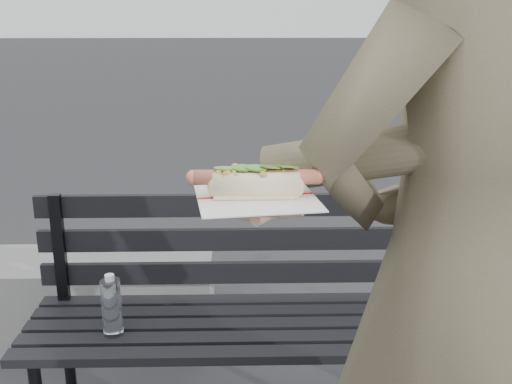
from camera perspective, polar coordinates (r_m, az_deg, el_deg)
The scene contains 4 objects.
park_bench at distance 2.12m, azimuth -1.16°, elevation -10.37°, with size 1.50×0.44×0.88m.
concrete_block at distance 2.96m, azimuth -16.03°, elevation -9.79°, with size 1.20×0.40×0.40m, color slate.
person at distance 1.25m, azimuth 18.81°, elevation -8.92°, with size 0.70×0.46×1.92m, color brown.
held_hotdog at distance 1.06m, azimuth 10.53°, elevation 2.97°, with size 0.63×0.33×0.20m.
Camera 1 is at (-0.10, -0.99, 1.48)m, focal length 42.00 mm.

